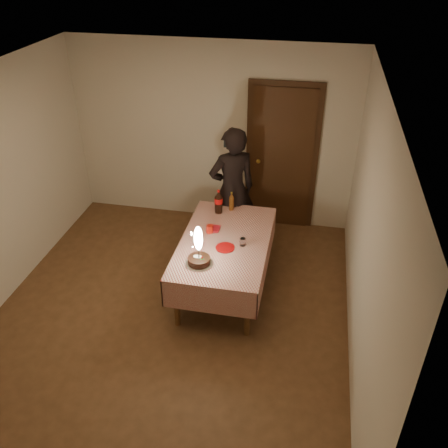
{
  "coord_description": "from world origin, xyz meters",
  "views": [
    {
      "loc": [
        1.4,
        -3.89,
        3.79
      ],
      "look_at": [
        0.52,
        0.54,
        0.95
      ],
      "focal_mm": 38.0,
      "sensor_mm": 36.0,
      "label": 1
    }
  ],
  "objects_px": {
    "dining_table": "(225,247)",
    "birthday_cake": "(199,253)",
    "red_plate": "(225,248)",
    "photographer": "(232,190)",
    "red_cup": "(210,229)",
    "cola_bottle": "(219,202)",
    "clear_cup": "(243,242)",
    "amber_bottle_left": "(231,202)"
  },
  "relations": [
    {
      "from": "birthday_cake",
      "to": "cola_bottle",
      "type": "xyz_separation_m",
      "value": [
        -0.02,
        1.11,
        0.02
      ]
    },
    {
      "from": "birthday_cake",
      "to": "amber_bottle_left",
      "type": "distance_m",
      "value": 1.21
    },
    {
      "from": "dining_table",
      "to": "birthday_cake",
      "type": "xyz_separation_m",
      "value": [
        -0.19,
        -0.49,
        0.23
      ]
    },
    {
      "from": "dining_table",
      "to": "clear_cup",
      "type": "relative_size",
      "value": 19.11
    },
    {
      "from": "cola_bottle",
      "to": "dining_table",
      "type": "bearing_deg",
      "value": -71.75
    },
    {
      "from": "birthday_cake",
      "to": "red_cup",
      "type": "height_order",
      "value": "birthday_cake"
    },
    {
      "from": "amber_bottle_left",
      "to": "photographer",
      "type": "height_order",
      "value": "photographer"
    },
    {
      "from": "amber_bottle_left",
      "to": "photographer",
      "type": "xyz_separation_m",
      "value": [
        -0.03,
        0.23,
        0.05
      ]
    },
    {
      "from": "birthday_cake",
      "to": "amber_bottle_left",
      "type": "xyz_separation_m",
      "value": [
        0.13,
        1.2,
        -0.02
      ]
    },
    {
      "from": "dining_table",
      "to": "photographer",
      "type": "relative_size",
      "value": 1.0
    },
    {
      "from": "clear_cup",
      "to": "red_cup",
      "type": "bearing_deg",
      "value": 156.79
    },
    {
      "from": "dining_table",
      "to": "clear_cup",
      "type": "height_order",
      "value": "clear_cup"
    },
    {
      "from": "dining_table",
      "to": "red_plate",
      "type": "bearing_deg",
      "value": -77.58
    },
    {
      "from": "red_plate",
      "to": "photographer",
      "type": "xyz_separation_m",
      "value": [
        -0.12,
        1.09,
        0.17
      ]
    },
    {
      "from": "red_cup",
      "to": "photographer",
      "type": "distance_m",
      "value": 0.83
    },
    {
      "from": "birthday_cake",
      "to": "cola_bottle",
      "type": "relative_size",
      "value": 1.49
    },
    {
      "from": "dining_table",
      "to": "clear_cup",
      "type": "distance_m",
      "value": 0.26
    },
    {
      "from": "cola_bottle",
      "to": "clear_cup",
      "type": "bearing_deg",
      "value": -57.7
    },
    {
      "from": "birthday_cake",
      "to": "clear_cup",
      "type": "bearing_deg",
      "value": 47.28
    },
    {
      "from": "dining_table",
      "to": "amber_bottle_left",
      "type": "relative_size",
      "value": 6.75
    },
    {
      "from": "amber_bottle_left",
      "to": "photographer",
      "type": "bearing_deg",
      "value": 98.37
    },
    {
      "from": "red_plate",
      "to": "clear_cup",
      "type": "xyz_separation_m",
      "value": [
        0.19,
        0.09,
        0.04
      ]
    },
    {
      "from": "birthday_cake",
      "to": "red_cup",
      "type": "distance_m",
      "value": 0.63
    },
    {
      "from": "birthday_cake",
      "to": "red_cup",
      "type": "xyz_separation_m",
      "value": [
        -0.02,
        0.62,
        -0.09
      ]
    },
    {
      "from": "red_cup",
      "to": "photographer",
      "type": "height_order",
      "value": "photographer"
    },
    {
      "from": "photographer",
      "to": "amber_bottle_left",
      "type": "bearing_deg",
      "value": -81.63
    },
    {
      "from": "amber_bottle_left",
      "to": "photographer",
      "type": "relative_size",
      "value": 0.15
    },
    {
      "from": "red_plate",
      "to": "amber_bottle_left",
      "type": "xyz_separation_m",
      "value": [
        -0.09,
        0.86,
        0.11
      ]
    },
    {
      "from": "clear_cup",
      "to": "photographer",
      "type": "height_order",
      "value": "photographer"
    },
    {
      "from": "dining_table",
      "to": "red_plate",
      "type": "distance_m",
      "value": 0.18
    },
    {
      "from": "dining_table",
      "to": "cola_bottle",
      "type": "bearing_deg",
      "value": 108.25
    },
    {
      "from": "cola_bottle",
      "to": "photographer",
      "type": "xyz_separation_m",
      "value": [
        0.12,
        0.32,
        0.02
      ]
    },
    {
      "from": "red_cup",
      "to": "clear_cup",
      "type": "xyz_separation_m",
      "value": [
        0.43,
        -0.18,
        -0.01
      ]
    },
    {
      "from": "dining_table",
      "to": "red_cup",
      "type": "relative_size",
      "value": 17.2
    },
    {
      "from": "clear_cup",
      "to": "cola_bottle",
      "type": "bearing_deg",
      "value": 122.3
    },
    {
      "from": "cola_bottle",
      "to": "amber_bottle_left",
      "type": "relative_size",
      "value": 1.25
    },
    {
      "from": "clear_cup",
      "to": "photographer",
      "type": "bearing_deg",
      "value": 107.22
    },
    {
      "from": "clear_cup",
      "to": "cola_bottle",
      "type": "xyz_separation_m",
      "value": [
        -0.42,
        0.67,
        0.11
      ]
    },
    {
      "from": "red_cup",
      "to": "photographer",
      "type": "xyz_separation_m",
      "value": [
        0.12,
        0.81,
        0.12
      ]
    },
    {
      "from": "red_cup",
      "to": "amber_bottle_left",
      "type": "distance_m",
      "value": 0.6
    },
    {
      "from": "clear_cup",
      "to": "amber_bottle_left",
      "type": "relative_size",
      "value": 0.35
    },
    {
      "from": "clear_cup",
      "to": "amber_bottle_left",
      "type": "height_order",
      "value": "amber_bottle_left"
    }
  ]
}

